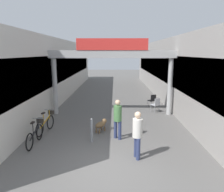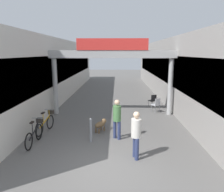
% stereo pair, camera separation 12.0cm
% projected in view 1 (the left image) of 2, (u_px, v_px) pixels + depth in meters
% --- Properties ---
extents(ground_plane, '(80.00, 80.00, 0.00)m').
position_uv_depth(ground_plane, '(110.00, 165.00, 7.08)').
color(ground_plane, '#605E5B').
extents(storefront_left, '(3.00, 26.00, 4.54)m').
position_uv_depth(storefront_left, '(49.00, 69.00, 17.48)').
color(storefront_left, beige).
rests_on(storefront_left, ground_plane).
extents(storefront_right, '(3.00, 26.00, 4.54)m').
position_uv_depth(storefront_right, '(177.00, 69.00, 17.36)').
color(storefront_right, '#9E9993').
rests_on(storefront_right, ground_plane).
extents(arcade_sign_gateway, '(7.40, 0.47, 4.36)m').
position_uv_depth(arcade_sign_gateway, '(112.00, 61.00, 12.35)').
color(arcade_sign_gateway, '#B2B2B2').
rests_on(arcade_sign_gateway, ground_plane).
extents(pedestrian_with_dog, '(0.48, 0.48, 1.69)m').
position_uv_depth(pedestrian_with_dog, '(118.00, 117.00, 9.10)').
color(pedestrian_with_dog, navy).
rests_on(pedestrian_with_dog, ground_plane).
extents(pedestrian_companion, '(0.41, 0.41, 1.67)m').
position_uv_depth(pedestrian_companion, '(137.00, 132.00, 7.39)').
color(pedestrian_companion, navy).
rests_on(pedestrian_companion, ground_plane).
extents(dog_on_leash, '(0.63, 0.77, 0.56)m').
position_uv_depth(dog_on_leash, '(101.00, 124.00, 10.07)').
color(dog_on_leash, brown).
rests_on(dog_on_leash, ground_plane).
extents(bicycle_black_nearest, '(0.46, 1.69, 0.98)m').
position_uv_depth(bicycle_black_nearest, '(36.00, 133.00, 8.69)').
color(bicycle_black_nearest, black).
rests_on(bicycle_black_nearest, ground_plane).
extents(bicycle_orange_second, '(0.48, 1.67, 0.98)m').
position_uv_depth(bicycle_orange_second, '(46.00, 123.00, 10.01)').
color(bicycle_orange_second, black).
rests_on(bicycle_orange_second, ground_plane).
extents(bollard_post_metal, '(0.10, 0.10, 1.01)m').
position_uv_depth(bollard_post_metal, '(92.00, 130.00, 8.85)').
color(bollard_post_metal, gray).
rests_on(bollard_post_metal, ground_plane).
extents(cafe_chair_aluminium_nearer, '(0.55, 0.55, 0.89)m').
position_uv_depth(cafe_chair_aluminium_nearer, '(156.00, 104.00, 13.24)').
color(cafe_chair_aluminium_nearer, gray).
rests_on(cafe_chair_aluminium_nearer, ground_plane).
extents(cafe_chair_black_farther, '(0.54, 0.54, 0.89)m').
position_uv_depth(cafe_chair_black_farther, '(152.00, 100.00, 14.37)').
color(cafe_chair_black_farther, gray).
rests_on(cafe_chair_black_farther, ground_plane).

